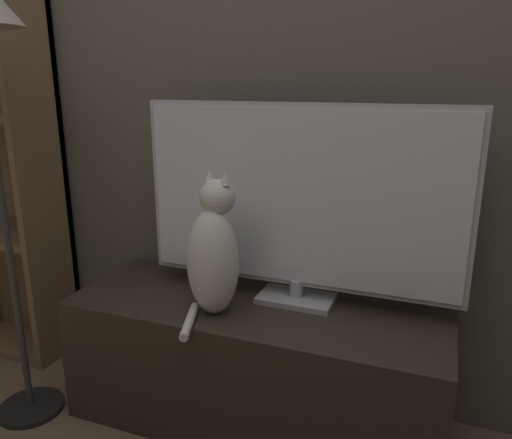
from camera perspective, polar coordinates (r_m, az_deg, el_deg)
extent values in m
cube|color=#60564C|center=(1.85, 3.08, 18.08)|extent=(4.80, 0.05, 2.60)
cube|color=#33281E|center=(1.87, -0.19, -16.22)|extent=(1.32, 0.47, 0.46)
cube|color=#B7B7BC|center=(1.80, 4.61, -8.98)|extent=(0.26, 0.16, 0.02)
cylinder|color=#B7B7BC|center=(1.78, 4.63, -7.82)|extent=(0.04, 0.04, 0.06)
cube|color=#B7B7BC|center=(1.69, 4.96, 2.49)|extent=(1.12, 0.02, 0.63)
cube|color=white|center=(1.67, 4.82, 2.39)|extent=(1.08, 0.01, 0.59)
ellipsoid|color=silver|center=(1.65, -4.97, -4.89)|extent=(0.22, 0.20, 0.36)
ellipsoid|color=black|center=(1.70, -3.64, -4.91)|extent=(0.11, 0.08, 0.20)
sphere|color=silver|center=(1.61, -4.41, 2.54)|extent=(0.15, 0.15, 0.12)
cone|color=silver|center=(1.62, -5.33, 5.00)|extent=(0.04, 0.04, 0.04)
cone|color=silver|center=(1.58, -3.56, 4.75)|extent=(0.04, 0.04, 0.04)
cylinder|color=silver|center=(1.64, -7.61, -11.44)|extent=(0.10, 0.21, 0.03)
cube|color=brown|center=(2.27, -23.27, 3.94)|extent=(0.03, 0.28, 1.62)
cylinder|color=black|center=(2.22, -24.29, -18.97)|extent=(0.24, 0.24, 0.02)
cylinder|color=#333333|center=(1.93, -26.58, -1.68)|extent=(0.02, 0.02, 1.36)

